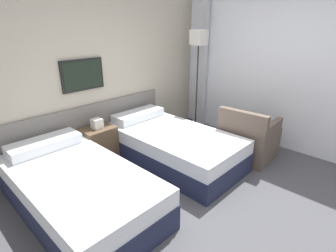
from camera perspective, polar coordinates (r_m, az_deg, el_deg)
The scene contains 8 objects.
ground_plane at distance 3.16m, azimuth 11.77°, elevation -17.56°, with size 16.00×16.00×0.00m, color #47474C.
wall_headboard at distance 4.15m, azimuth -14.85°, elevation 11.52°, with size 10.00×0.10×2.70m.
wall_window at distance 4.49m, azimuth 28.42°, elevation 10.93°, with size 0.21×4.75×2.70m.
bed_near_door at distance 3.16m, azimuth -19.03°, elevation -12.79°, with size 1.08×2.04×0.62m.
bed_near_window at distance 3.96m, azimuth 0.87°, elevation -4.22°, with size 1.08×2.04×0.62m.
nightstand at distance 4.06m, azimuth -14.77°, elevation -3.83°, with size 0.47×0.37×0.68m.
floor_lamp at distance 4.80m, azimuth 6.64°, elevation 16.54°, with size 0.24×0.24×1.86m.
armchair at distance 4.25m, azimuth 17.02°, elevation -2.80°, with size 0.75×0.78×0.82m.
Camera 1 is at (-2.15, -1.21, 1.97)m, focal length 28.00 mm.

